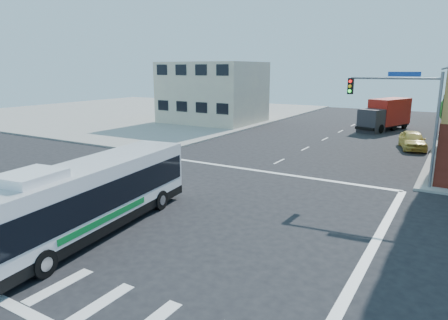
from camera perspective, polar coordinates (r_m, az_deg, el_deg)
The scene contains 7 objects.
ground at distance 20.97m, azimuth -6.41°, elevation -7.16°, with size 120.00×120.00×0.00m, color black.
sidewalk_nw at distance 69.45m, azimuth -12.00°, elevation 6.81°, with size 50.00×50.00×0.15m, color gray.
building_west at distance 54.14m, azimuth -1.60°, elevation 9.59°, with size 12.06×10.06×8.00m.
signal_mast_ne at distance 26.46m, azimuth 24.59°, elevation 7.02°, with size 7.91×1.13×8.07m.
transit_bus at distance 18.55m, azimuth -18.62°, elevation -4.91°, with size 4.04×12.05×3.50m.
box_truck at distance 51.18m, azimuth 22.00°, elevation 5.97°, with size 4.96×8.49×3.68m.
parked_car at distance 40.14m, azimuth 25.34°, elevation 2.60°, with size 1.95×4.85×1.65m, color #DABF50.
Camera 1 is at (12.05, -15.58, 7.19)m, focal length 32.00 mm.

